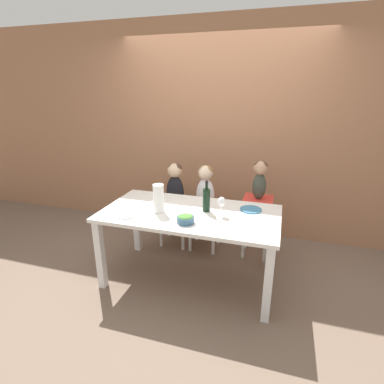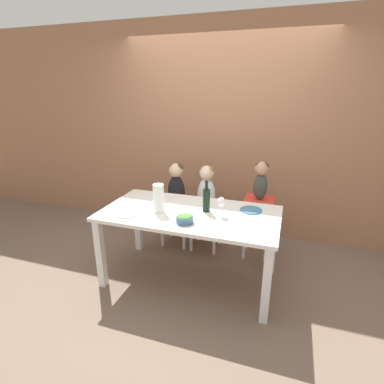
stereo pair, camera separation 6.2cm
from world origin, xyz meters
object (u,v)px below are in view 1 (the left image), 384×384
person_baby_right (260,176)px  wine_glass_near (222,202)px  person_child_left (175,184)px  person_child_center (205,187)px  chair_far_center (205,218)px  chair_right_highchair (257,211)px  paper_towel_roll (159,198)px  salad_bowl_large (186,219)px  dinner_plate_back_left (161,200)px  dinner_plate_back_right (251,210)px  chair_far_left (176,214)px  dinner_plate_front_left (127,214)px  wine_bottle (206,199)px

person_baby_right → wine_glass_near: (-0.28, -0.68, -0.09)m
person_child_left → person_child_center: 0.38m
chair_far_center → chair_right_highchair: chair_right_highchair is taller
paper_towel_roll → salad_bowl_large: (0.32, -0.16, -0.10)m
dinner_plate_back_left → dinner_plate_back_right: (0.95, 0.00, 0.00)m
chair_far_left → dinner_plate_back_left: 0.60m
person_baby_right → chair_far_left: bearing=-179.9°
dinner_plate_back_right → person_child_left: bearing=153.8°
person_child_left → dinner_plate_front_left: bearing=-98.4°
chair_right_highchair → person_baby_right: bearing=90.0°
chair_far_left → chair_far_center: (0.38, 0.00, 0.00)m
salad_bowl_large → dinner_plate_front_left: 0.58m
chair_right_highchair → person_baby_right: person_baby_right is taller
wine_bottle → paper_towel_roll: bearing=-160.6°
person_child_center → salad_bowl_large: bearing=-86.0°
wine_glass_near → chair_far_center: bearing=115.9°
salad_bowl_large → dinner_plate_front_left: salad_bowl_large is taller
chair_far_center → dinner_plate_front_left: 1.13m
chair_right_highchair → person_child_left: person_child_left is taller
dinner_plate_front_left → dinner_plate_back_right: size_ratio=1.00×
person_baby_right → salad_bowl_large: size_ratio=2.78×
dinner_plate_front_left → paper_towel_roll: bearing=32.0°
chair_far_center → wine_bottle: size_ratio=1.50×
wine_glass_near → person_child_center: bearing=115.9°
person_baby_right → dinner_plate_back_right: bearing=-93.8°
salad_bowl_large → dinner_plate_back_right: size_ratio=0.74×
chair_far_left → person_baby_right: size_ratio=1.07×
paper_towel_roll → wine_glass_near: (0.59, 0.09, -0.00)m
person_child_center → wine_bottle: (0.17, -0.62, 0.09)m
person_baby_right → salad_bowl_large: person_baby_right is taller
person_child_left → salad_bowl_large: 1.04m
chair_right_highchair → wine_bottle: wine_bottle is taller
chair_far_center → dinner_plate_back_left: bearing=-127.8°
chair_right_highchair → wine_bottle: size_ratio=2.27×
salad_bowl_large → chair_right_highchair: bearing=59.6°
paper_towel_roll → dinner_plate_front_left: 0.33m
dinner_plate_back_right → dinner_plate_back_left: bearing=-180.0°
wine_glass_near → dinner_plate_back_left: (-0.70, 0.21, -0.13)m
chair_far_center → dinner_plate_back_right: bearing=-39.0°
chair_right_highchair → paper_towel_roll: (-0.87, -0.77, 0.34)m
dinner_plate_back_left → person_child_center: bearing=52.3°
dinner_plate_front_left → dinner_plate_back_right: same height
chair_far_left → salad_bowl_large: salad_bowl_large is taller
chair_far_center → dinner_plate_front_left: bearing=-118.9°
person_child_left → dinner_plate_back_right: 1.07m
paper_towel_roll → wine_glass_near: bearing=9.0°
salad_bowl_large → dinner_plate_back_left: 0.64m
person_baby_right → paper_towel_roll: size_ratio=1.58×
chair_far_left → chair_far_center: bearing=0.0°
chair_far_left → person_child_center: size_ratio=0.81×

